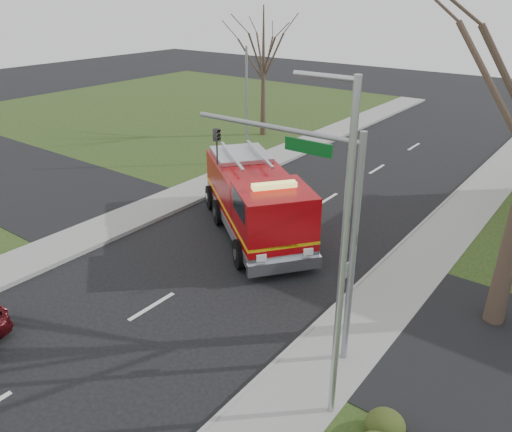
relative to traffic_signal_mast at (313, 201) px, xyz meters
The scene contains 8 objects.
ground 7.18m from the traffic_signal_mast, 163.94° to the right, with size 120.00×120.00×0.00m, color black.
sidewalk_right 4.97m from the traffic_signal_mast, 56.58° to the right, with size 2.40×80.00×0.15m, color gray.
sidewalk_left 12.41m from the traffic_signal_mast, behind, with size 2.40×80.00×0.15m, color gray.
bare_tree_left 23.97m from the traffic_signal_mast, 129.43° to the left, with size 4.50×4.50×9.00m.
traffic_signal_mast is the anchor object (origin of this frame).
streetlight_pole 2.78m from the traffic_signal_mast, 46.02° to the right, with size 1.48×0.16×8.40m.
utility_pole_far 17.38m from the traffic_signal_mast, 133.85° to the left, with size 0.14×0.14×7.00m, color gray.
fire_engine 8.36m from the traffic_signal_mast, 138.36° to the left, with size 8.22×7.23×3.32m.
Camera 1 is at (11.39, -9.20, 9.80)m, focal length 35.00 mm.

